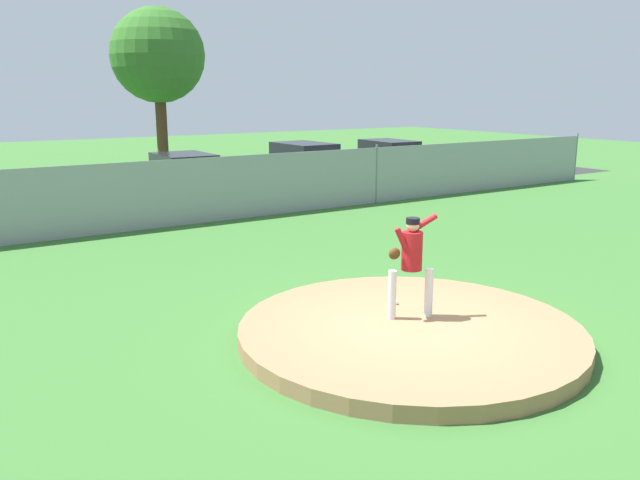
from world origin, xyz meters
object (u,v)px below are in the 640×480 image
baseball (396,302)px  traffic_cone_orange (378,183)px  parked_car_slate (185,177)px  parked_car_silver (304,165)px  pitcher_youth (411,257)px  parked_car_champagne (389,160)px

baseball → traffic_cone_orange: (8.60, 11.48, -0.01)m
parked_car_slate → traffic_cone_orange: parked_car_slate is taller
baseball → parked_car_slate: size_ratio=0.02×
parked_car_silver → traffic_cone_orange: (1.80, -2.49, -0.55)m
pitcher_youth → baseball: pitcher_youth is taller
parked_car_silver → traffic_cone_orange: 3.12m
pitcher_youth → parked_car_slate: 14.24m
baseball → parked_car_silver: 15.54m
baseball → traffic_cone_orange: bearing=53.2°
parked_car_slate → traffic_cone_orange: size_ratio=7.82×
pitcher_youth → parked_car_silver: bearing=64.2°
parked_car_silver → parked_car_slate: size_ratio=1.09×
pitcher_youth → traffic_cone_orange: bearing=53.8°
parked_car_silver → parked_car_champagne: parked_car_silver is taller
parked_car_silver → baseball: bearing=-116.0°
pitcher_youth → traffic_cone_orange: pitcher_youth is taller
baseball → parked_car_slate: 13.62m
baseball → parked_car_champagne: bearing=51.5°
parked_car_silver → parked_car_slate: parked_car_silver is taller
pitcher_youth → parked_car_champagne: size_ratio=0.36×
parked_car_silver → traffic_cone_orange: size_ratio=8.52×
traffic_cone_orange → pitcher_youth: bearing=-126.2°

